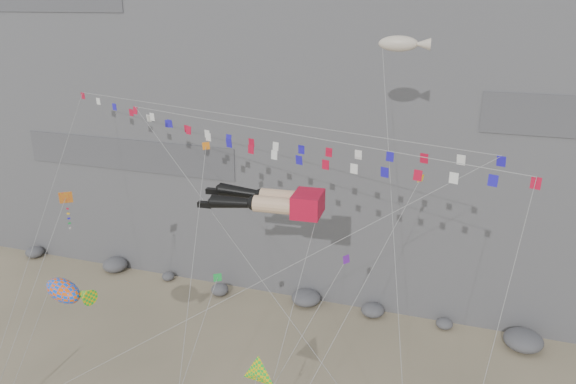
% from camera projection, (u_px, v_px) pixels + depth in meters
% --- Properties ---
extents(cliff, '(80.00, 28.00, 50.00)m').
position_uv_depth(cliff, '(353.00, 8.00, 55.50)').
color(cliff, slate).
rests_on(cliff, ground).
extents(talus_boulders, '(60.00, 3.00, 1.20)m').
position_uv_depth(talus_boulders, '(306.00, 298.00, 50.04)').
color(talus_boulders, '#5B5B5F').
rests_on(talus_boulders, ground).
extents(legs_kite, '(7.96, 14.97, 19.48)m').
position_uv_depth(legs_kite, '(274.00, 201.00, 34.97)').
color(legs_kite, red).
rests_on(legs_kite, ground).
extents(flag_banner_upper, '(32.98, 18.63, 26.23)m').
position_uv_depth(flag_banner_upper, '(239.00, 117.00, 37.55)').
color(flag_banner_upper, red).
rests_on(flag_banner_upper, ground).
extents(flag_banner_lower, '(26.44, 12.05, 22.75)m').
position_uv_depth(flag_banner_lower, '(287.00, 134.00, 32.71)').
color(flag_banner_lower, red).
rests_on(flag_banner_lower, ground).
extents(harlequin_kite, '(3.20, 8.58, 15.42)m').
position_uv_depth(harlequin_kite, '(65.00, 198.00, 37.50)').
color(harlequin_kite, red).
rests_on(harlequin_kite, ground).
extents(fish_windsock, '(6.75, 3.36, 10.11)m').
position_uv_depth(fish_windsock, '(63.00, 291.00, 34.57)').
color(fish_windsock, '#F1550C').
rests_on(fish_windsock, ground).
extents(delta_kite, '(2.26, 7.26, 9.60)m').
position_uv_depth(delta_kite, '(258.00, 375.00, 30.13)').
color(delta_kite, yellow).
rests_on(delta_kite, ground).
extents(blimp_windsock, '(5.75, 12.75, 26.41)m').
position_uv_depth(blimp_windsock, '(398.00, 45.00, 34.15)').
color(blimp_windsock, beige).
rests_on(blimp_windsock, ground).
extents(small_kite_a, '(4.07, 14.10, 21.74)m').
position_uv_depth(small_kite_a, '(205.00, 154.00, 36.56)').
color(small_kite_a, orange).
rests_on(small_kite_a, ground).
extents(small_kite_b, '(5.67, 10.64, 15.44)m').
position_uv_depth(small_kite_b, '(344.00, 263.00, 34.47)').
color(small_kite_b, '#6A1CA6').
rests_on(small_kite_b, ground).
extents(small_kite_c, '(1.16, 11.19, 13.87)m').
position_uv_depth(small_kite_c, '(217.00, 280.00, 35.61)').
color(small_kite_c, green).
rests_on(small_kite_c, ground).
extents(small_kite_d, '(7.48, 14.01, 21.72)m').
position_uv_depth(small_kite_d, '(416.00, 188.00, 33.53)').
color(small_kite_d, yellow).
rests_on(small_kite_d, ground).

